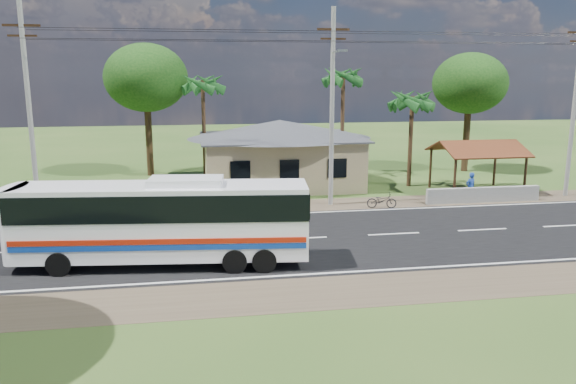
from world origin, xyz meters
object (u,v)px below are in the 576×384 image
waiting_shed (478,150)px  motorcycle (382,201)px  coach_bus (163,216)px  person (470,187)px

waiting_shed → motorcycle: 8.41m
coach_bus → motorcycle: (11.58, 7.82, -1.57)m
motorcycle → waiting_shed: bearing=-53.4°
waiting_shed → person: size_ratio=2.93×
waiting_shed → coach_bus: bearing=-149.5°
waiting_shed → coach_bus: 22.00m
motorcycle → person: bearing=-71.4°
motorcycle → person: (5.63, 0.63, 0.45)m
person → waiting_shed: bearing=-138.5°
coach_bus → motorcycle: coach_bus is taller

